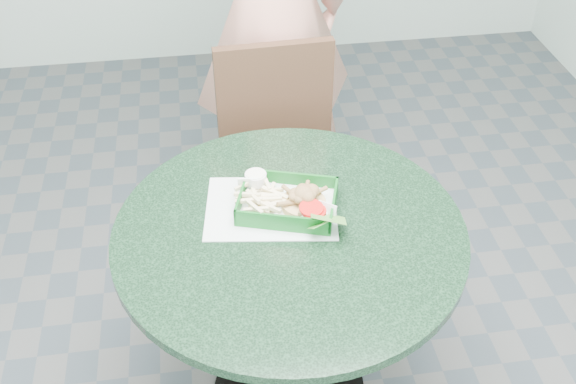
{
  "coord_description": "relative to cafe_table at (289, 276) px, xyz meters",
  "views": [
    {
      "loc": [
        -0.2,
        -1.35,
        2.03
      ],
      "look_at": [
        0.01,
        0.1,
        0.82
      ],
      "focal_mm": 42.0,
      "sensor_mm": 36.0,
      "label": 1
    }
  ],
  "objects": [
    {
      "name": "cafe_table",
      "position": [
        0.0,
        0.0,
        0.0
      ],
      "size": [
        0.98,
        0.98,
        0.75
      ],
      "color": "black",
      "rests_on": "floor"
    },
    {
      "name": "garnish_cup",
      "position": [
        0.09,
        0.02,
        0.21
      ],
      "size": [
        0.12,
        0.12,
        0.05
      ],
      "rotation": [
        0.0,
        0.0,
        -0.12
      ],
      "color": "white",
      "rests_on": "food_basket"
    },
    {
      "name": "sauce_ramekin",
      "position": [
        -0.1,
        0.14,
        0.22
      ],
      "size": [
        0.06,
        0.06,
        0.04
      ],
      "rotation": [
        0.0,
        0.0,
        0.18
      ],
      "color": "white",
      "rests_on": "food_basket"
    },
    {
      "name": "fries_pile",
      "position": [
        -0.07,
        0.08,
        0.21
      ],
      "size": [
        0.14,
        0.15,
        0.05
      ],
      "primitive_type": null,
      "rotation": [
        0.0,
        0.0,
        -0.16
      ],
      "color": "#F6E4A9",
      "rests_on": "food_basket"
    },
    {
      "name": "dining_chair",
      "position": [
        0.06,
        0.66,
        -0.05
      ],
      "size": [
        0.43,
        0.43,
        0.93
      ],
      "rotation": [
        0.0,
        0.0,
        0.05
      ],
      "color": "#4C2314",
      "rests_on": "floor"
    },
    {
      "name": "placemat",
      "position": [
        -0.04,
        0.09,
        0.17
      ],
      "size": [
        0.4,
        0.32,
        0.0
      ],
      "primitive_type": "cube",
      "rotation": [
        0.0,
        0.0,
        -0.14
      ],
      "color": "silver",
      "rests_on": "cafe_table"
    },
    {
      "name": "food_basket",
      "position": [
        0.01,
        0.08,
        0.19
      ],
      "size": [
        0.27,
        0.2,
        0.05
      ],
      "rotation": [
        0.0,
        0.0,
        -0.3
      ],
      "color": "#0D591A",
      "rests_on": "placemat"
    },
    {
      "name": "crab_sandwich",
      "position": [
        0.05,
        0.08,
        0.22
      ],
      "size": [
        0.13,
        0.13,
        0.07
      ],
      "rotation": [
        0.0,
        0.0,
        -0.32
      ],
      "color": "tan",
      "rests_on": "food_basket"
    }
  ]
}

